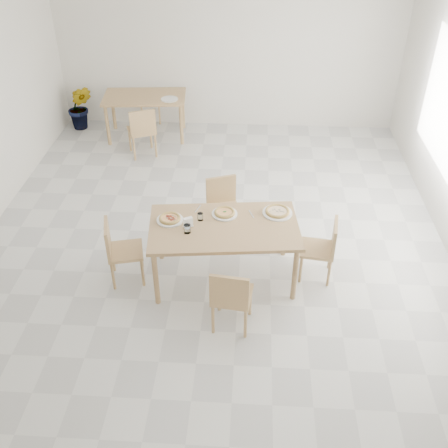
# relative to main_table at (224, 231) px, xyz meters

# --- Properties ---
(main_table) EXTENTS (1.76, 1.12, 0.75)m
(main_table) POSITION_rel_main_table_xyz_m (0.00, 0.00, 0.00)
(main_table) COLOR #A97E57
(main_table) RESTS_ON ground
(chair_south) EXTENTS (0.44, 0.44, 0.80)m
(chair_south) POSITION_rel_main_table_xyz_m (0.12, -0.82, -0.21)
(chair_south) COLOR tan
(chair_south) RESTS_ON ground
(chair_north) EXTENTS (0.51, 0.51, 0.80)m
(chair_north) POSITION_rel_main_table_xyz_m (-0.06, 0.90, -0.21)
(chair_north) COLOR tan
(chair_north) RESTS_ON ground
(chair_west) EXTENTS (0.47, 0.47, 0.79)m
(chair_west) POSITION_rel_main_table_xyz_m (-1.20, -0.10, -0.22)
(chair_west) COLOR tan
(chair_west) RESTS_ON ground
(chair_east) EXTENTS (0.43, 0.43, 0.77)m
(chair_east) POSITION_rel_main_table_xyz_m (1.15, 0.10, -0.23)
(chair_east) COLOR tan
(chair_east) RESTS_ON ground
(plate_margherita) EXTENTS (0.30, 0.30, 0.02)m
(plate_margherita) POSITION_rel_main_table_xyz_m (-0.01, 0.22, 0.08)
(plate_margherita) COLOR white
(plate_margherita) RESTS_ON main_table
(plate_mushroom) EXTENTS (0.34, 0.34, 0.02)m
(plate_mushroom) POSITION_rel_main_table_xyz_m (0.60, 0.28, 0.08)
(plate_mushroom) COLOR white
(plate_mushroom) RESTS_ON main_table
(plate_pepperoni) EXTENTS (0.30, 0.30, 0.02)m
(plate_pepperoni) POSITION_rel_main_table_xyz_m (-0.62, 0.06, 0.08)
(plate_pepperoni) COLOR white
(plate_pepperoni) RESTS_ON main_table
(pizza_margherita) EXTENTS (0.29, 0.29, 0.03)m
(pizza_margherita) POSITION_rel_main_table_xyz_m (-0.01, 0.22, 0.10)
(pizza_margherita) COLOR #DBBB67
(pizza_margherita) RESTS_ON plate_margherita
(pizza_mushroom) EXTENTS (0.36, 0.36, 0.03)m
(pizza_mushroom) POSITION_rel_main_table_xyz_m (0.60, 0.28, 0.10)
(pizza_mushroom) COLOR #DBBB67
(pizza_mushroom) RESTS_ON plate_mushroom
(pizza_pepperoni) EXTENTS (0.32, 0.32, 0.03)m
(pizza_pepperoni) POSITION_rel_main_table_xyz_m (-0.62, 0.06, 0.10)
(pizza_pepperoni) COLOR #DBBB67
(pizza_pepperoni) RESTS_ON plate_pepperoni
(tumbler_a) EXTENTS (0.07, 0.07, 0.10)m
(tumbler_a) POSITION_rel_main_table_xyz_m (-0.39, -0.15, 0.12)
(tumbler_a) COLOR white
(tumbler_a) RESTS_ON main_table
(tumbler_b) EXTENTS (0.07, 0.07, 0.09)m
(tumbler_b) POSITION_rel_main_table_xyz_m (-0.27, 0.10, 0.12)
(tumbler_b) COLOR white
(tumbler_b) RESTS_ON main_table
(napkin_holder) EXTENTS (0.12, 0.10, 0.13)m
(napkin_holder) POSITION_rel_main_table_xyz_m (-0.39, -0.05, 0.13)
(napkin_holder) COLOR silver
(napkin_holder) RESTS_ON main_table
(fork_a) EXTENTS (0.07, 0.17, 0.01)m
(fork_a) POSITION_rel_main_table_xyz_m (-0.32, 0.32, 0.08)
(fork_a) COLOR silver
(fork_a) RESTS_ON main_table
(fork_b) EXTENTS (0.07, 0.16, 0.01)m
(fork_b) POSITION_rel_main_table_xyz_m (0.30, 0.24, 0.08)
(fork_b) COLOR silver
(fork_b) RESTS_ON main_table
(second_table) EXTENTS (1.46, 0.91, 0.75)m
(second_table) POSITION_rel_main_table_xyz_m (-1.60, 3.76, -0.02)
(second_table) COLOR tan
(second_table) RESTS_ON ground
(chair_back_s) EXTENTS (0.55, 0.55, 0.85)m
(chair_back_s) POSITION_rel_main_table_xyz_m (-1.52, 3.00, -0.19)
(chair_back_s) COLOR tan
(chair_back_s) RESTS_ON ground
(chair_back_n) EXTENTS (0.43, 0.43, 0.79)m
(chair_back_n) POSITION_rel_main_table_xyz_m (-1.61, 4.53, -0.22)
(chair_back_n) COLOR tan
(chair_back_n) RESTS_ON ground
(plate_empty) EXTENTS (0.28, 0.28, 0.02)m
(plate_empty) POSITION_rel_main_table_xyz_m (-1.14, 3.62, 0.08)
(plate_empty) COLOR white
(plate_empty) RESTS_ON second_table
(potted_plant) EXTENTS (0.48, 0.40, 0.81)m
(potted_plant) POSITION_rel_main_table_xyz_m (-2.85, 4.01, -0.27)
(potted_plant) COLOR #1E6524
(potted_plant) RESTS_ON ground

